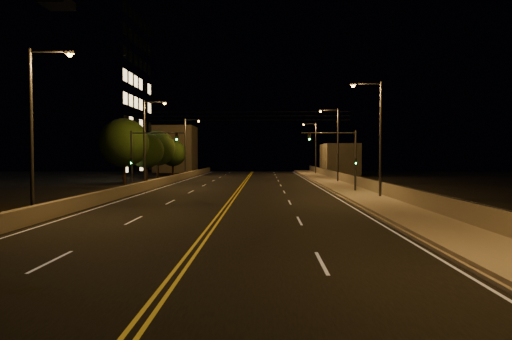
{
  "coord_description": "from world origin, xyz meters",
  "views": [
    {
      "loc": [
        2.63,
        -12.5,
        3.57
      ],
      "look_at": [
        2.0,
        18.0,
        2.5
      ],
      "focal_mm": 30.0,
      "sensor_mm": 36.0,
      "label": 1
    }
  ],
  "objects_px": {
    "streetlight_5": "(147,138)",
    "tree_0": "(124,143)",
    "streetlight_2": "(336,141)",
    "traffic_signal_right": "(344,154)",
    "streetlight_4": "(36,122)",
    "streetlight_3": "(314,145)",
    "tree_1": "(146,151)",
    "traffic_signal_left": "(143,154)",
    "tree_2": "(158,148)",
    "streetlight_1": "(377,132)",
    "building_tower": "(58,93)",
    "tree_3": "(173,153)",
    "streetlight_6": "(187,144)"
  },
  "relations": [
    {
      "from": "streetlight_5",
      "to": "tree_1",
      "type": "xyz_separation_m",
      "value": [
        -4.06,
        14.17,
        -1.21
      ]
    },
    {
      "from": "streetlight_6",
      "to": "tree_2",
      "type": "relative_size",
      "value": 1.27
    },
    {
      "from": "streetlight_1",
      "to": "traffic_signal_right",
      "type": "xyz_separation_m",
      "value": [
        -1.56,
        5.54,
        -1.68
      ]
    },
    {
      "from": "streetlight_2",
      "to": "traffic_signal_right",
      "type": "bearing_deg",
      "value": -96.28
    },
    {
      "from": "streetlight_5",
      "to": "tree_2",
      "type": "relative_size",
      "value": 1.27
    },
    {
      "from": "streetlight_4",
      "to": "building_tower",
      "type": "relative_size",
      "value": 0.35
    },
    {
      "from": "streetlight_6",
      "to": "building_tower",
      "type": "distance_m",
      "value": 20.36
    },
    {
      "from": "streetlight_1",
      "to": "building_tower",
      "type": "distance_m",
      "value": 49.85
    },
    {
      "from": "tree_2",
      "to": "tree_3",
      "type": "xyz_separation_m",
      "value": [
        0.84,
        7.18,
        -0.74
      ]
    },
    {
      "from": "streetlight_3",
      "to": "streetlight_4",
      "type": "bearing_deg",
      "value": -111.74
    },
    {
      "from": "streetlight_3",
      "to": "streetlight_5",
      "type": "height_order",
      "value": "same"
    },
    {
      "from": "traffic_signal_left",
      "to": "streetlight_3",
      "type": "bearing_deg",
      "value": 61.53
    },
    {
      "from": "streetlight_3",
      "to": "building_tower",
      "type": "relative_size",
      "value": 0.35
    },
    {
      "from": "streetlight_4",
      "to": "tree_1",
      "type": "xyz_separation_m",
      "value": [
        -4.06,
        36.21,
        -1.21
      ]
    },
    {
      "from": "streetlight_2",
      "to": "building_tower",
      "type": "bearing_deg",
      "value": 166.45
    },
    {
      "from": "streetlight_1",
      "to": "tree_2",
      "type": "xyz_separation_m",
      "value": [
        -25.67,
        32.45,
        -0.74
      ]
    },
    {
      "from": "traffic_signal_right",
      "to": "tree_3",
      "type": "xyz_separation_m",
      "value": [
        -23.28,
        34.08,
        0.21
      ]
    },
    {
      "from": "traffic_signal_right",
      "to": "tree_3",
      "type": "bearing_deg",
      "value": 124.33
    },
    {
      "from": "streetlight_3",
      "to": "traffic_signal_left",
      "type": "distance_m",
      "value": 42.61
    },
    {
      "from": "traffic_signal_right",
      "to": "tree_1",
      "type": "bearing_deg",
      "value": 140.36
    },
    {
      "from": "tree_2",
      "to": "traffic_signal_right",
      "type": "bearing_deg",
      "value": -48.13
    },
    {
      "from": "streetlight_4",
      "to": "tree_3",
      "type": "xyz_separation_m",
      "value": [
        -3.38,
        50.45,
        -1.48
      ]
    },
    {
      "from": "streetlight_1",
      "to": "traffic_signal_right",
      "type": "height_order",
      "value": "streetlight_1"
    },
    {
      "from": "streetlight_2",
      "to": "traffic_signal_left",
      "type": "distance_m",
      "value": 24.81
    },
    {
      "from": "traffic_signal_left",
      "to": "tree_3",
      "type": "bearing_deg",
      "value": 97.59
    },
    {
      "from": "tree_1",
      "to": "tree_3",
      "type": "height_order",
      "value": "tree_1"
    },
    {
      "from": "traffic_signal_right",
      "to": "tree_0",
      "type": "xyz_separation_m",
      "value": [
        -24.32,
        11.64,
        1.33
      ]
    },
    {
      "from": "traffic_signal_right",
      "to": "tree_2",
      "type": "xyz_separation_m",
      "value": [
        -24.11,
        26.91,
        0.94
      ]
    },
    {
      "from": "streetlight_5",
      "to": "tree_0",
      "type": "xyz_separation_m",
      "value": [
        -4.42,
        5.97,
        -0.35
      ]
    },
    {
      "from": "streetlight_6",
      "to": "streetlight_5",
      "type": "bearing_deg",
      "value": -90.0
    },
    {
      "from": "tree_1",
      "to": "traffic_signal_left",
      "type": "bearing_deg",
      "value": -75.27
    },
    {
      "from": "streetlight_4",
      "to": "streetlight_3",
      "type": "bearing_deg",
      "value": 68.26
    },
    {
      "from": "streetlight_5",
      "to": "tree_3",
      "type": "relative_size",
      "value": 1.51
    },
    {
      "from": "streetlight_2",
      "to": "streetlight_1",
      "type": "bearing_deg",
      "value": -90.0
    },
    {
      "from": "tree_1",
      "to": "tree_2",
      "type": "height_order",
      "value": "tree_2"
    },
    {
      "from": "streetlight_1",
      "to": "streetlight_2",
      "type": "relative_size",
      "value": 1.0
    },
    {
      "from": "streetlight_2",
      "to": "traffic_signal_right",
      "type": "height_order",
      "value": "streetlight_2"
    },
    {
      "from": "streetlight_1",
      "to": "streetlight_4",
      "type": "xyz_separation_m",
      "value": [
        -21.45,
        -10.82,
        0.0
      ]
    },
    {
      "from": "building_tower",
      "to": "tree_1",
      "type": "distance_m",
      "value": 17.01
    },
    {
      "from": "traffic_signal_left",
      "to": "building_tower",
      "type": "height_order",
      "value": "building_tower"
    },
    {
      "from": "traffic_signal_left",
      "to": "tree_2",
      "type": "relative_size",
      "value": 0.79
    },
    {
      "from": "streetlight_3",
      "to": "tree_3",
      "type": "height_order",
      "value": "streetlight_3"
    },
    {
      "from": "streetlight_1",
      "to": "building_tower",
      "type": "bearing_deg",
      "value": 143.58
    },
    {
      "from": "streetlight_5",
      "to": "tree_2",
      "type": "height_order",
      "value": "streetlight_5"
    },
    {
      "from": "traffic_signal_right",
      "to": "tree_1",
      "type": "relative_size",
      "value": 0.88
    },
    {
      "from": "tree_0",
      "to": "tree_3",
      "type": "relative_size",
      "value": 1.29
    },
    {
      "from": "streetlight_3",
      "to": "tree_2",
      "type": "relative_size",
      "value": 1.27
    },
    {
      "from": "streetlight_5",
      "to": "building_tower",
      "type": "distance_m",
      "value": 26.69
    },
    {
      "from": "streetlight_3",
      "to": "building_tower",
      "type": "height_order",
      "value": "building_tower"
    },
    {
      "from": "streetlight_4",
      "to": "tree_0",
      "type": "relative_size",
      "value": 1.17
    }
  ]
}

